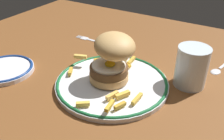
{
  "coord_description": "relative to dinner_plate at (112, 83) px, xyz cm",
  "views": [
    {
      "loc": [
        29.51,
        -48.5,
        36.7
      ],
      "look_at": [
        2.05,
        -3.02,
        4.6
      ],
      "focal_mm": 40.11,
      "sensor_mm": 36.0,
      "label": 1
    }
  ],
  "objects": [
    {
      "name": "fries_pile",
      "position": [
        -0.58,
        0.32,
        1.48
      ],
      "size": [
        23.11,
        26.71,
        2.89
      ],
      "color": "#EFB44C",
      "rests_on": "dinner_plate"
    },
    {
      "name": "ground_plane",
      "position": [
        -2.05,
        3.02,
        -2.84
      ],
      "size": [
        126.47,
        104.22,
        4.0
      ],
      "primitive_type": "cube",
      "color": "brown"
    },
    {
      "name": "water_glass",
      "position": [
        16.71,
        10.68,
        3.68
      ],
      "size": [
        7.97,
        7.97,
        10.48
      ],
      "color": "silver",
      "rests_on": "ground_plane"
    },
    {
      "name": "dinner_plate",
      "position": [
        0.0,
        0.0,
        0.0
      ],
      "size": [
        28.79,
        28.79,
        1.6
      ],
      "color": "silver",
      "rests_on": "ground_plane"
    },
    {
      "name": "fork",
      "position": [
        -20.38,
        20.13,
        -0.66
      ],
      "size": [
        14.42,
        2.24,
        0.36
      ],
      "color": "silver",
      "rests_on": "ground_plane"
    },
    {
      "name": "burger",
      "position": [
        -0.51,
        0.98,
        6.84
      ],
      "size": [
        14.71,
        14.47,
        12.53
      ],
      "color": "tan",
      "rests_on": "dinner_plate"
    },
    {
      "name": "spoon",
      "position": [
        21.87,
        22.09,
        -0.48
      ],
      "size": [
        5.0,
        13.3,
        0.9
      ],
      "color": "silver",
      "rests_on": "ground_plane"
    },
    {
      "name": "side_plate",
      "position": [
        -28.93,
        -9.68,
        -0.0
      ],
      "size": [
        15.49,
        15.49,
        1.6
      ],
      "color": "silver",
      "rests_on": "ground_plane"
    }
  ]
}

